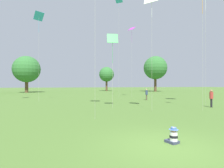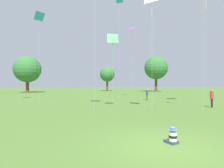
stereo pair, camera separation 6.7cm
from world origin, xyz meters
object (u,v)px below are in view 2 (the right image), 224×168
(kite_0, at_px, (113,40))
(kite_5, at_px, (132,31))
(distant_tree_0, at_px, (156,68))
(distant_tree_1, at_px, (107,74))
(kite_8, at_px, (119,3))
(person_standing_0, at_px, (212,97))
(distant_tree_3, at_px, (28,69))
(seated_toddler, at_px, (172,136))
(kite_1, at_px, (39,18))
(person_standing_1, at_px, (147,94))

(kite_0, relative_size, kite_5, 0.57)
(distant_tree_0, xyz_separation_m, distant_tree_1, (-14.13, 9.97, -1.84))
(kite_8, bearing_deg, person_standing_0, -170.62)
(kite_0, distance_m, distant_tree_1, 46.85)
(person_standing_0, distance_m, distant_tree_1, 48.01)
(distant_tree_3, bearing_deg, kite_5, -50.45)
(person_standing_0, height_order, kite_0, kite_0)
(seated_toddler, xyz_separation_m, distant_tree_1, (11.73, 55.75, 5.74))
(seated_toddler, height_order, kite_0, kite_0)
(seated_toddler, height_order, person_standing_0, person_standing_0)
(distant_tree_0, xyz_separation_m, distant_tree_3, (-39.49, 3.39, -1.17))
(person_standing_0, bearing_deg, distant_tree_1, 91.57)
(seated_toddler, bearing_deg, kite_1, 95.59)
(distant_tree_0, bearing_deg, kite_1, -141.29)
(kite_8, bearing_deg, person_standing_1, -168.24)
(kite_5, relative_size, kite_8, 0.71)
(kite_1, bearing_deg, kite_5, -151.37)
(seated_toddler, xyz_separation_m, distant_tree_3, (-13.63, 49.18, 6.41))
(kite_1, bearing_deg, distant_tree_3, -62.20)
(seated_toddler, bearing_deg, kite_0, 72.42)
(kite_0, distance_m, distant_tree_3, 41.46)
(person_standing_0, distance_m, kite_1, 22.89)
(seated_toddler, height_order, kite_1, kite_1)
(kite_1, bearing_deg, distant_tree_0, -126.13)
(person_standing_1, bearing_deg, person_standing_0, 94.70)
(person_standing_0, xyz_separation_m, person_standing_1, (-2.34, 9.03, -0.07))
(kite_0, xyz_separation_m, kite_8, (4.99, 13.11, 10.22))
(kite_0, height_order, distant_tree_3, distant_tree_3)
(distant_tree_0, relative_size, distant_tree_1, 1.34)
(kite_5, bearing_deg, distant_tree_0, 155.86)
(person_standing_1, relative_size, distant_tree_1, 0.19)
(distant_tree_0, bearing_deg, person_standing_0, -112.68)
(distant_tree_0, distance_m, distant_tree_3, 39.65)
(kite_5, bearing_deg, kite_0, -15.67)
(person_standing_0, height_order, kite_8, kite_8)
(person_standing_1, distance_m, kite_0, 11.29)
(seated_toddler, bearing_deg, kite_8, 62.38)
(distant_tree_0, relative_size, distant_tree_3, 1.12)
(kite_8, relative_size, distant_tree_0, 1.50)
(distant_tree_0, bearing_deg, distant_tree_3, 175.09)
(kite_8, bearing_deg, distant_tree_3, 29.82)
(kite_8, height_order, distant_tree_0, kite_8)
(person_standing_1, distance_m, kite_1, 18.06)
(kite_5, height_order, distant_tree_1, kite_5)
(person_standing_1, distance_m, kite_8, 17.08)
(distant_tree_3, bearing_deg, kite_8, -53.31)
(distant_tree_1, bearing_deg, kite_8, -100.69)
(kite_1, xyz_separation_m, kite_8, (12.59, 3.88, 5.54))
(kite_5, height_order, distant_tree_0, kite_5)
(seated_toddler, xyz_separation_m, distant_tree_0, (25.86, 45.79, 7.58))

